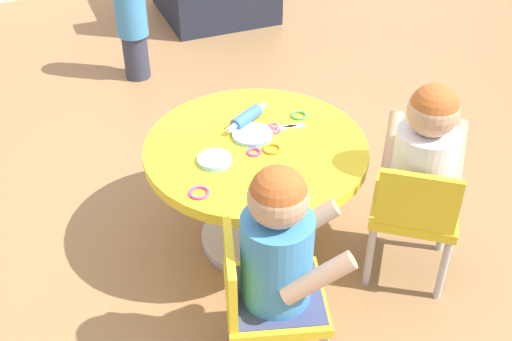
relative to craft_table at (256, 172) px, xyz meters
name	(u,v)px	position (x,y,z in m)	size (l,w,h in m)	color
ground_plane	(256,239)	(0.00, 0.00, -0.34)	(10.00, 10.00, 0.00)	#9E7247
craft_table	(256,172)	(0.00, 0.00, 0.00)	(0.82, 0.82, 0.46)	silver
child_chair_left	(264,298)	(-0.20, -0.55, -0.04)	(0.37, 0.37, 0.54)	#B7B7BC
seated_child_left	(279,243)	(-0.16, -0.57, 0.19)	(0.41, 0.36, 0.51)	#3F4772
child_chair_right	(414,211)	(0.45, -0.38, -0.04)	(0.42, 0.42, 0.54)	#B7B7BC
seated_child_right	(425,152)	(0.47, -0.35, 0.19)	(0.42, 0.44, 0.51)	#3F4772
toddler_standing	(131,17)	(-0.11, 1.52, 0.02)	(0.17, 0.17, 0.67)	#33384C
rolling_pin	(247,117)	(0.02, 0.15, 0.15)	(0.21, 0.14, 0.05)	#3F72CC
craft_scissors	(282,128)	(0.13, 0.07, 0.12)	(0.14, 0.08, 0.01)	silver
playdough_blob_0	(252,135)	(0.01, 0.06, 0.13)	(0.15, 0.15, 0.02)	#8CCCF2
playdough_blob_1	(214,160)	(-0.17, -0.04, 0.13)	(0.12, 0.12, 0.02)	#8CCCF2
cookie_cutter_0	(272,149)	(0.04, -0.05, 0.13)	(0.07, 0.07, 0.01)	orange
cookie_cutter_1	(299,115)	(0.23, 0.12, 0.13)	(0.06, 0.06, 0.01)	#4CB259
cookie_cutter_2	(254,152)	(-0.03, -0.04, 0.13)	(0.05, 0.05, 0.01)	#D83FA5
cookie_cutter_3	(199,193)	(-0.28, -0.19, 0.13)	(0.07, 0.07, 0.01)	#D83FA5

